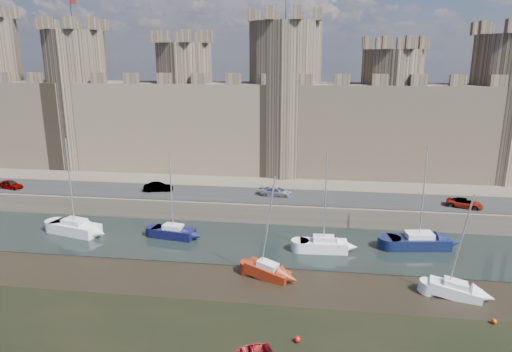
# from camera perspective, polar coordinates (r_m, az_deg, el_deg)

# --- Properties ---
(water_channel) EXTENTS (160.00, 12.00, 0.08)m
(water_channel) POSITION_cam_1_polar(r_m,az_deg,el_deg) (52.32, -0.89, -8.31)
(water_channel) COLOR black
(water_channel) RESTS_ON ground
(quay) EXTENTS (160.00, 60.00, 2.50)m
(quay) POSITION_cam_1_polar(r_m,az_deg,el_deg) (86.09, 2.71, 1.79)
(quay) COLOR #4C443A
(quay) RESTS_ON ground
(road) EXTENTS (160.00, 7.00, 0.10)m
(road) POSITION_cam_1_polar(r_m,az_deg,el_deg) (60.77, 0.52, -2.47)
(road) COLOR black
(road) RESTS_ON quay
(castle) EXTENTS (108.50, 11.00, 29.00)m
(castle) POSITION_cam_1_polar(r_m,az_deg,el_deg) (72.56, 1.45, 7.73)
(castle) COLOR #42382B
(castle) RESTS_ON quay
(car_0) EXTENTS (3.91, 2.33, 1.25)m
(car_0) POSITION_cam_1_polar(r_m,az_deg,el_deg) (72.49, -28.35, -0.96)
(car_0) COLOR gray
(car_0) RESTS_ON quay
(car_1) EXTENTS (4.11, 2.15, 1.29)m
(car_1) POSITION_cam_1_polar(r_m,az_deg,el_deg) (63.94, -12.13, -1.37)
(car_1) COLOR gray
(car_1) RESTS_ON quay
(car_2) EXTENTS (4.46, 2.19, 1.25)m
(car_2) POSITION_cam_1_polar(r_m,az_deg,el_deg) (60.55, 2.57, -1.97)
(car_2) COLOR gray
(car_2) RESTS_ON quay
(car_3) EXTENTS (4.60, 3.21, 1.17)m
(car_3) POSITION_cam_1_polar(r_m,az_deg,el_deg) (61.52, 24.63, -3.12)
(car_3) COLOR gray
(car_3) RESTS_ON quay
(sailboat_0) EXTENTS (6.53, 3.87, 11.45)m
(sailboat_0) POSITION_cam_1_polar(r_m,az_deg,el_deg) (58.54, -21.69, -5.97)
(sailboat_0) COLOR silver
(sailboat_0) RESTS_ON ground
(sailboat_1) EXTENTS (5.23, 2.71, 9.98)m
(sailboat_1) POSITION_cam_1_polar(r_m,az_deg,el_deg) (54.19, -10.30, -6.87)
(sailboat_1) COLOR black
(sailboat_1) RESTS_ON ground
(sailboat_2) EXTENTS (5.14, 2.23, 10.88)m
(sailboat_2) POSITION_cam_1_polar(r_m,az_deg,el_deg) (50.28, 8.44, -8.46)
(sailboat_2) COLOR silver
(sailboat_2) RESTS_ON ground
(sailboat_3) EXTENTS (6.75, 3.39, 11.33)m
(sailboat_3) POSITION_cam_1_polar(r_m,az_deg,el_deg) (53.66, 19.67, -7.68)
(sailboat_3) COLOR black
(sailboat_3) RESTS_ON ground
(sailboat_4) EXTENTS (4.63, 3.14, 10.09)m
(sailboat_4) POSITION_cam_1_polar(r_m,az_deg,el_deg) (44.41, 1.46, -11.73)
(sailboat_4) COLOR maroon
(sailboat_4) RESTS_ON ground
(sailboat_5) EXTENTS (4.69, 2.69, 9.53)m
(sailboat_5) POSITION_cam_1_polar(r_m,az_deg,el_deg) (44.82, 23.62, -12.86)
(sailboat_5) COLOR silver
(sailboat_5) RESTS_ON ground
(buoy_1) EXTENTS (0.47, 0.47, 0.47)m
(buoy_1) POSITION_cam_1_polar(r_m,az_deg,el_deg) (36.00, 5.20, -19.66)
(buoy_1) COLOR red
(buoy_1) RESTS_ON ground
(buoy_3) EXTENTS (0.43, 0.43, 0.43)m
(buoy_3) POSITION_cam_1_polar(r_m,az_deg,el_deg) (42.31, 27.62, -15.80)
(buoy_3) COLOR #BC3108
(buoy_3) RESTS_ON ground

